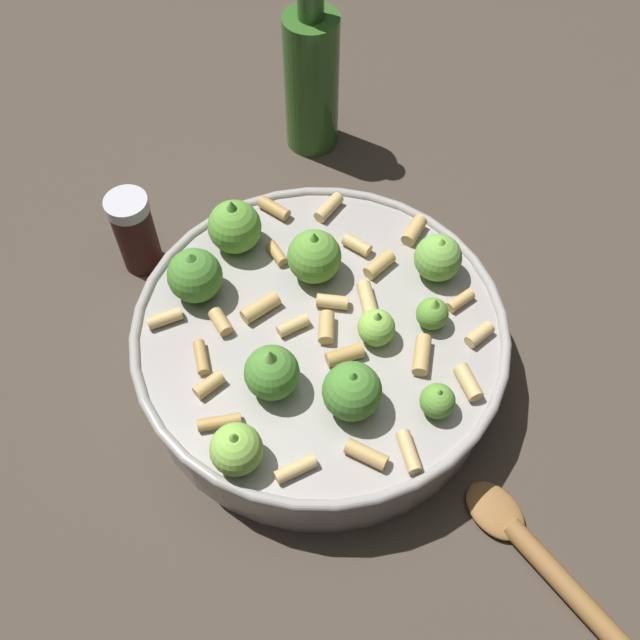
# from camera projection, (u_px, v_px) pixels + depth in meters

# --- Properties ---
(ground_plane) EXTENTS (2.40, 2.40, 0.00)m
(ground_plane) POSITION_uv_depth(u_px,v_px,m) (320.00, 365.00, 0.63)
(ground_plane) COLOR #42382D
(cooking_pan) EXTENTS (0.31, 0.31, 0.11)m
(cooking_pan) POSITION_uv_depth(u_px,v_px,m) (318.00, 341.00, 0.60)
(cooking_pan) COLOR #9E9993
(cooking_pan) RESTS_ON ground
(pepper_shaker) EXTENTS (0.04, 0.04, 0.09)m
(pepper_shaker) POSITION_uv_depth(u_px,v_px,m) (135.00, 232.00, 0.66)
(pepper_shaker) COLOR #33140F
(pepper_shaker) RESTS_ON ground
(olive_oil_bottle) EXTENTS (0.06, 0.06, 0.20)m
(olive_oil_bottle) POSITION_uv_depth(u_px,v_px,m) (312.00, 78.00, 0.72)
(olive_oil_bottle) COLOR #336023
(olive_oil_bottle) RESTS_ON ground
(wooden_spoon) EXTENTS (0.22, 0.07, 0.02)m
(wooden_spoon) POSITION_uv_depth(u_px,v_px,m) (564.00, 585.00, 0.52)
(wooden_spoon) COLOR olive
(wooden_spoon) RESTS_ON ground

